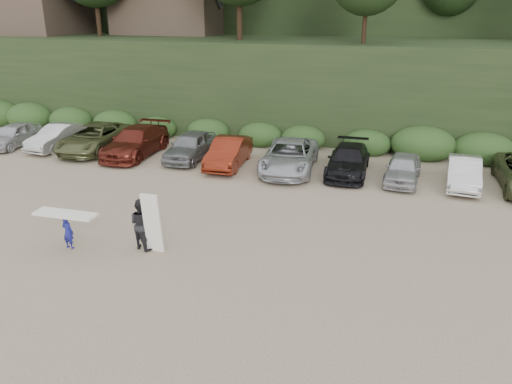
% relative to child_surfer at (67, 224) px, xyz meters
% --- Properties ---
extents(ground, '(120.00, 120.00, 0.00)m').
position_rel_child_surfer_xyz_m(ground, '(4.41, 1.07, -0.93)').
color(ground, tan).
rests_on(ground, ground).
extents(parked_cars, '(39.18, 6.23, 1.62)m').
position_rel_child_surfer_xyz_m(parked_cars, '(6.17, 11.14, -0.17)').
color(parked_cars, '#B6B6BC').
rests_on(parked_cars, ground).
extents(child_surfer, '(2.28, 0.68, 1.36)m').
position_rel_child_surfer_xyz_m(child_surfer, '(0.00, 0.00, 0.00)').
color(child_surfer, navy).
rests_on(child_surfer, ground).
extents(adult_surfer, '(1.39, 0.98, 2.22)m').
position_rel_child_surfer_xyz_m(adult_surfer, '(2.58, 0.75, 0.03)').
color(adult_surfer, black).
rests_on(adult_surfer, ground).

